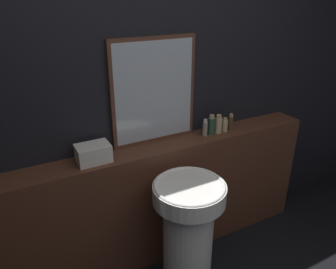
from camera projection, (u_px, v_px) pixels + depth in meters
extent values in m
cube|color=black|center=(158.00, 99.00, 2.35)|extent=(8.00, 0.06, 2.50)
cube|color=#512D1E|center=(168.00, 199.00, 2.55)|extent=(2.41, 0.24, 0.95)
cylinder|color=white|center=(188.00, 245.00, 2.24)|extent=(0.33, 0.33, 0.74)
cylinder|color=white|center=(189.00, 193.00, 2.06)|extent=(0.47, 0.47, 0.11)
torus|color=white|center=(190.00, 186.00, 2.04)|extent=(0.45, 0.45, 0.02)
cube|color=#563323|center=(154.00, 92.00, 2.26)|extent=(0.63, 0.03, 0.74)
cube|color=#B2BCC6|center=(154.00, 92.00, 2.25)|extent=(0.58, 0.02, 0.69)
cube|color=silver|center=(93.00, 153.00, 2.10)|extent=(0.21, 0.15, 0.12)
cylinder|color=gray|center=(205.00, 129.00, 2.47)|extent=(0.04, 0.04, 0.11)
cylinder|color=silver|center=(205.00, 121.00, 2.44)|extent=(0.03, 0.03, 0.02)
cylinder|color=#2D4C3D|center=(211.00, 126.00, 2.49)|extent=(0.05, 0.05, 0.13)
cylinder|color=tan|center=(212.00, 117.00, 2.45)|extent=(0.04, 0.04, 0.03)
cylinder|color=#C6B284|center=(218.00, 125.00, 2.52)|extent=(0.05, 0.05, 0.12)
cylinder|color=tan|center=(219.00, 116.00, 2.49)|extent=(0.04, 0.04, 0.03)
cylinder|color=#C6B284|center=(225.00, 126.00, 2.55)|extent=(0.04, 0.04, 0.09)
cylinder|color=tan|center=(225.00, 119.00, 2.53)|extent=(0.03, 0.03, 0.02)
cylinder|color=#4C3823|center=(231.00, 123.00, 2.57)|extent=(0.04, 0.04, 0.11)
cylinder|color=tan|center=(231.00, 115.00, 2.54)|extent=(0.03, 0.03, 0.02)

